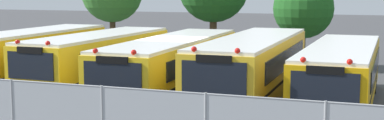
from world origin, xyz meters
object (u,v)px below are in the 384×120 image
(school_bus_2, at_px, (173,64))
(tree_2, at_px, (305,8))
(school_bus_4, at_px, (341,73))
(school_bus_0, at_px, (32,56))
(school_bus_1, at_px, (99,60))
(school_bus_3, at_px, (254,66))

(school_bus_2, distance_m, tree_2, 11.21)
(school_bus_4, height_order, tree_2, tree_2)
(school_bus_0, relative_size, tree_2, 1.91)
(school_bus_2, relative_size, tree_2, 2.26)
(school_bus_1, xyz_separation_m, tree_2, (7.52, 10.35, 2.07))
(school_bus_3, bearing_deg, school_bus_1, -0.17)
(school_bus_4, bearing_deg, school_bus_2, 1.28)
(school_bus_3, xyz_separation_m, tree_2, (0.49, 10.29, 2.03))
(school_bus_0, bearing_deg, tree_2, -137.02)
(school_bus_2, xyz_separation_m, school_bus_3, (3.50, -0.03, 0.08))
(school_bus_1, xyz_separation_m, school_bus_4, (10.43, 0.18, -0.08))
(school_bus_1, bearing_deg, school_bus_4, -177.94)
(school_bus_3, bearing_deg, school_bus_2, -1.10)
(school_bus_1, bearing_deg, school_bus_0, 4.23)
(school_bus_1, bearing_deg, school_bus_2, -177.59)
(school_bus_2, relative_size, school_bus_3, 1.05)
(school_bus_0, height_order, school_bus_4, school_bus_0)
(school_bus_3, height_order, school_bus_4, school_bus_3)
(school_bus_0, xyz_separation_m, school_bus_3, (10.45, 0.24, 0.00))
(school_bus_1, distance_m, school_bus_3, 7.03)
(school_bus_2, bearing_deg, tree_2, -112.91)
(school_bus_0, height_order, school_bus_3, school_bus_0)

